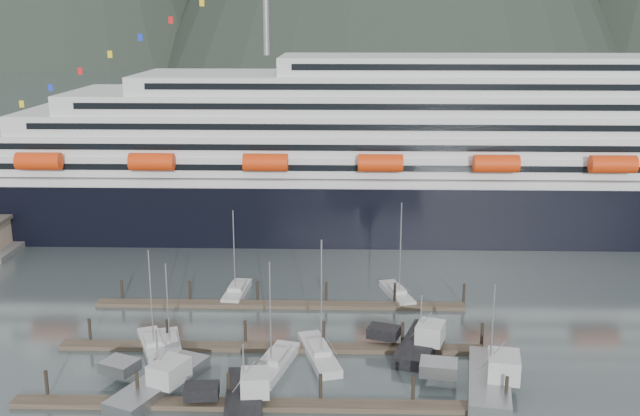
# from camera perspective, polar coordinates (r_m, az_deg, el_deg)

# --- Properties ---
(ground) EXTENTS (1600.00, 1600.00, 0.00)m
(ground) POSITION_cam_1_polar(r_m,az_deg,el_deg) (83.58, -0.48, -11.63)
(ground) COLOR #485455
(ground) RESTS_ON ground
(cruise_ship) EXTENTS (210.00, 30.40, 50.30)m
(cruise_ship) POSITION_cam_1_polar(r_m,az_deg,el_deg) (135.11, 13.24, 3.48)
(cruise_ship) COLOR black
(cruise_ship) RESTS_ON ground
(dock_near) EXTENTS (48.18, 2.28, 3.20)m
(dock_near) POSITION_cam_1_polar(r_m,az_deg,el_deg) (74.97, -4.66, -14.66)
(dock_near) COLOR #41372A
(dock_near) RESTS_ON ground
(dock_mid) EXTENTS (48.18, 2.28, 3.20)m
(dock_mid) POSITION_cam_1_polar(r_m,az_deg,el_deg) (86.51, -3.72, -10.49)
(dock_mid) COLOR #41372A
(dock_mid) RESTS_ON ground
(dock_far) EXTENTS (48.18, 2.28, 3.20)m
(dock_far) POSITION_cam_1_polar(r_m,az_deg,el_deg) (98.41, -3.03, -7.32)
(dock_far) COLOR #41372A
(dock_far) RESTS_ON ground
(sailboat_a) EXTENTS (4.64, 8.65, 10.86)m
(sailboat_a) POSITION_cam_1_polar(r_m,az_deg,el_deg) (88.02, -11.40, -10.25)
(sailboat_a) COLOR #BEBEBE
(sailboat_a) RESTS_ON ground
(sailboat_b) EXTENTS (5.59, 9.16, 12.38)m
(sailboat_b) POSITION_cam_1_polar(r_m,az_deg,el_deg) (88.46, -12.62, -10.18)
(sailboat_b) COLOR #BEBEBE
(sailboat_b) RESTS_ON ground
(sailboat_c) EXTENTS (5.07, 10.24, 12.79)m
(sailboat_c) POSITION_cam_1_polar(r_m,az_deg,el_deg) (82.16, -3.49, -11.81)
(sailboat_c) COLOR #BEBEBE
(sailboat_c) RESTS_ON ground
(sailboat_d) EXTENTS (5.35, 11.04, 14.39)m
(sailboat_d) POSITION_cam_1_polar(r_m,az_deg,el_deg) (84.24, -0.07, -11.09)
(sailboat_d) COLOR #BEBEBE
(sailboat_d) RESTS_ON ground
(sailboat_f) EXTENTS (3.14, 8.65, 12.51)m
(sailboat_f) POSITION_cam_1_polar(r_m,az_deg,el_deg) (102.70, -6.36, -6.39)
(sailboat_f) COLOR #BEBEBE
(sailboat_f) RESTS_ON ground
(sailboat_g) EXTENTS (4.49, 9.28, 13.63)m
(sailboat_g) POSITION_cam_1_polar(r_m,az_deg,el_deg) (102.03, 5.88, -6.52)
(sailboat_g) COLOR #BEBEBE
(sailboat_g) RESTS_ON ground
(sailboat_h) EXTENTS (3.42, 8.12, 11.75)m
(sailboat_h) POSITION_cam_1_polar(r_m,az_deg,el_deg) (79.93, 12.72, -12.97)
(sailboat_h) COLOR #BEBEBE
(sailboat_h) RESTS_ON ground
(trawler_a) EXTENTS (10.99, 13.44, 7.20)m
(trawler_a) POSITION_cam_1_polar(r_m,az_deg,el_deg) (79.16, -12.24, -12.80)
(trawler_a) COLOR gray
(trawler_a) RESTS_ON ground
(trawler_b) EXTENTS (8.45, 11.08, 7.00)m
(trawler_b) POSITION_cam_1_polar(r_m,az_deg,el_deg) (75.25, -5.89, -14.06)
(trawler_b) COLOR black
(trawler_b) RESTS_ON ground
(trawler_d) EXTENTS (10.36, 13.91, 8.04)m
(trawler_d) POSITION_cam_1_polar(r_m,az_deg,el_deg) (79.56, 12.64, -12.62)
(trawler_d) COLOR gray
(trawler_d) RESTS_ON ground
(trawler_e) EXTENTS (9.60, 11.82, 7.31)m
(trawler_e) POSITION_cam_1_polar(r_m,az_deg,el_deg) (86.48, 7.54, -10.15)
(trawler_e) COLOR black
(trawler_e) RESTS_ON ground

